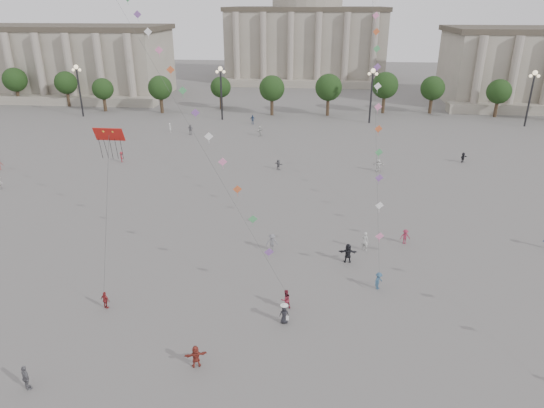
{
  "coord_description": "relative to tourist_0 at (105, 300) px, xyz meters",
  "views": [
    {
      "loc": [
        5.1,
        -27.71,
        22.4
      ],
      "look_at": [
        1.14,
        12.0,
        5.76
      ],
      "focal_mm": 32.0,
      "sensor_mm": 36.0,
      "label": 1
    }
  ],
  "objects": [
    {
      "name": "person_crowd_16",
      "position": [
        -7.27,
        54.26,
        0.18
      ],
      "size": [
        1.12,
        0.56,
        1.84
      ],
      "primitive_type": "imported",
      "rotation": [
        0.0,
        0.0,
        6.18
      ],
      "color": "slate",
      "rests_on": "ground"
    },
    {
      "name": "kite_flyer_1",
      "position": [
        21.71,
        4.98,
        0.04
      ],
      "size": [
        1.06,
        1.15,
        1.55
      ],
      "primitive_type": "imported",
      "rotation": [
        0.0,
        0.0,
        0.93
      ],
      "color": "#30516D",
      "rests_on": "ground"
    },
    {
      "name": "tree_row",
      "position": [
        11.17,
        74.92,
        4.65
      ],
      "size": [
        137.12,
        5.12,
        8.0
      ],
      "color": "#34271A",
      "rests_on": "ground"
    },
    {
      "name": "person_crowd_0",
      "position": [
        2.98,
        63.43,
        0.18
      ],
      "size": [
        1.15,
        0.67,
        1.83
      ],
      "primitive_type": "imported",
      "rotation": [
        0.0,
        0.0,
        0.22
      ],
      "color": "navy",
      "rests_on": "ground"
    },
    {
      "name": "person_crowd_8",
      "position": [
        25.21,
        13.7,
        0.03
      ],
      "size": [
        1.09,
        0.74,
        1.55
      ],
      "primitive_type": "imported",
      "rotation": [
        0.0,
        0.0,
        0.18
      ],
      "color": "maroon",
      "rests_on": "ground"
    },
    {
      "name": "hall_west",
      "position": [
        -63.83,
        90.82,
        7.69
      ],
      "size": [
        84.0,
        26.22,
        17.2
      ],
      "color": "gray",
      "rests_on": "ground"
    },
    {
      "name": "person_crowd_4",
      "position": [
        5.55,
        54.45,
        0.15
      ],
      "size": [
        1.42,
        1.63,
        1.78
      ],
      "primitive_type": "imported",
      "rotation": [
        0.0,
        0.0,
        4.06
      ],
      "color": "beige",
      "rests_on": "ground"
    },
    {
      "name": "person_crowd_6",
      "position": [
        12.12,
        10.85,
        0.16
      ],
      "size": [
        1.26,
        0.86,
        1.81
      ],
      "primitive_type": "imported",
      "rotation": [
        0.0,
        0.0,
        0.17
      ],
      "color": "slate",
      "rests_on": "ground"
    },
    {
      "name": "dragon_kite",
      "position": [
        1.11,
        2.16,
        12.09
      ],
      "size": [
        2.21,
        1.37,
        12.61
      ],
      "color": "#B31813",
      "rests_on": "ground"
    },
    {
      "name": "tourist_3",
      "position": [
        -1.28,
        -8.87,
        0.14
      ],
      "size": [
        1.06,
        1.0,
        1.76
      ],
      "primitive_type": "imported",
      "rotation": [
        0.0,
        0.0,
        2.42
      ],
      "color": "slate",
      "rests_on": "ground"
    },
    {
      "name": "tourist_2",
      "position": [
        8.72,
        -5.8,
        0.07
      ],
      "size": [
        1.57,
        0.96,
        1.61
      ],
      "primitive_type": "imported",
      "rotation": [
        0.0,
        0.0,
        3.49
      ],
      "color": "maroon",
      "rests_on": "ground"
    },
    {
      "name": "person_crowd_7",
      "position": [
        24.82,
        36.36,
        0.18
      ],
      "size": [
        1.74,
        0.62,
        1.85
      ],
      "primitive_type": "imported",
      "rotation": [
        0.0,
        0.0,
        3.1
      ],
      "color": "silver",
      "rests_on": "ground"
    },
    {
      "name": "person_crowd_3",
      "position": [
        19.34,
        9.35,
        0.19
      ],
      "size": [
        1.75,
        0.61,
        1.87
      ],
      "primitive_type": "imported",
      "rotation": [
        0.0,
        0.0,
        3.18
      ],
      "color": "black",
      "rests_on": "ground"
    },
    {
      "name": "hall_central",
      "position": [
        11.17,
        126.14,
        13.49
      ],
      "size": [
        48.3,
        34.3,
        35.5
      ],
      "color": "gray",
      "rests_on": "ground"
    },
    {
      "name": "person_crowd_10",
      "position": [
        -11.42,
        55.45,
        0.12
      ],
      "size": [
        0.72,
        0.74,
        1.72
      ],
      "primitive_type": "imported",
      "rotation": [
        0.0,
        0.0,
        2.29
      ],
      "color": "white",
      "rests_on": "ground"
    },
    {
      "name": "tourist_0",
      "position": [
        0.0,
        0.0,
        0.0
      ],
      "size": [
        0.94,
        0.65,
        1.48
      ],
      "primitive_type": "imported",
      "rotation": [
        0.0,
        0.0,
        2.77
      ],
      "color": "maroon",
      "rests_on": "ground"
    },
    {
      "name": "person_crowd_17",
      "position": [
        -13.34,
        36.91,
        0.06
      ],
      "size": [
        1.08,
        1.19,
        1.61
      ],
      "primitive_type": "imported",
      "rotation": [
        0.0,
        0.0,
        2.18
      ],
      "color": "#9D2A34",
      "rests_on": "ground"
    },
    {
      "name": "ground",
      "position": [
        11.17,
        -3.08,
        -0.74
      ],
      "size": [
        360.0,
        360.0,
        0.0
      ],
      "primitive_type": "plane",
      "color": "#5E5B58",
      "rests_on": "ground"
    },
    {
      "name": "person_crowd_13",
      "position": [
        21.1,
        11.92,
        0.23
      ],
      "size": [
        0.84,
        0.76,
        1.94
      ],
      "primitive_type": "imported",
      "rotation": [
        0.0,
        0.0,
        2.61
      ],
      "color": "#B5B6B1",
      "rests_on": "ground"
    },
    {
      "name": "hat_person",
      "position": [
        14.18,
        -0.5,
        0.07
      ],
      "size": [
        0.78,
        0.6,
        1.69
      ],
      "color": "black",
      "rests_on": "ground"
    },
    {
      "name": "person_crowd_12",
      "position": [
        10.55,
        35.75,
        0.01
      ],
      "size": [
        1.4,
        1.13,
        1.5
      ],
      "primitive_type": "imported",
      "rotation": [
        0.0,
        0.0,
        2.56
      ],
      "color": "#5B5B5F",
      "rests_on": "ground"
    },
    {
      "name": "lamp_post_mid_east",
      "position": [
        26.17,
        66.92,
        6.61
      ],
      "size": [
        2.0,
        0.9,
        10.65
      ],
      "color": "#262628",
      "rests_on": "ground"
    },
    {
      "name": "lamp_post_far_west",
      "position": [
        -33.83,
        66.92,
        6.61
      ],
      "size": [
        2.0,
        0.9,
        10.65
      ],
      "color": "#262628",
      "rests_on": "ground"
    },
    {
      "name": "lamp_post_mid_west",
      "position": [
        -3.83,
        66.92,
        6.61
      ],
      "size": [
        2.0,
        0.9,
        10.65
      ],
      "color": "#262628",
      "rests_on": "ground"
    },
    {
      "name": "person_crowd_9",
      "position": [
        38.03,
        41.87,
        0.03
      ],
      "size": [
        1.36,
        1.3,
        1.54
      ],
      "primitive_type": "imported",
      "rotation": [
        0.0,
        0.0,
        0.74
      ],
      "color": "black",
      "rests_on": "ground"
    },
    {
      "name": "kite_flyer_0",
      "position": [
        14.14,
        1.39,
        0.09
      ],
      "size": [
        1.02,
        0.96,
        1.66
      ],
      "primitive_type": "imported",
      "rotation": [
        0.0,
        0.0,
        3.71
      ],
      "color": "maroon",
      "rests_on": "ground"
    },
    {
      "name": "lamp_post_far_east",
      "position": [
        56.17,
        66.92,
        6.61
      ],
      "size": [
        2.0,
        0.9,
        10.65
      ],
      "color": "#262628",
      "rests_on": "ground"
    },
    {
      "name": "person_crowd_1",
      "position": [
        -24.61,
        24.36,
        0.04
      ],
      "size": [
        0.89,
        0.95,
        1.55
      ],
      "primitive_type": "imported",
      "rotation": [
        0.0,
        0.0,
        2.11
      ],
      "color": "#B0AFAC",
      "rests_on": "ground"
    }
  ]
}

